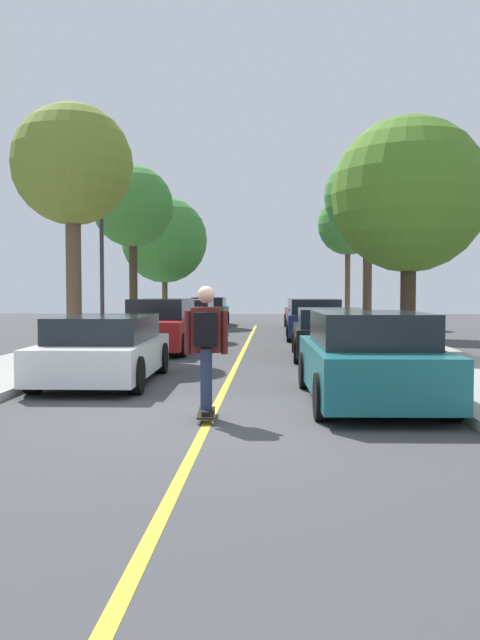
{
  "coord_description": "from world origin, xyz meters",
  "views": [
    {
      "loc": [
        0.85,
        -8.72,
        1.73
      ],
      "look_at": [
        -0.01,
        8.35,
        0.96
      ],
      "focal_mm": 36.75,
      "sensor_mm": 36.0,
      "label": 1
    }
  ],
  "objects_px": {
    "parked_car_left_near": "(161,326)",
    "skateboarder": "(206,341)",
    "street_tree_left_far": "(165,240)",
    "street_tree_left_near": "(133,207)",
    "skateboard": "(206,413)",
    "parked_car_left_nearest": "(104,349)",
    "street_tree_left_nearest": "(72,167)",
    "parked_car_left_far": "(191,318)",
    "parked_car_left_farthest": "(209,312)",
    "parked_car_right_nearest": "(369,359)",
    "parked_car_right_farthest": "(306,314)",
    "parked_car_right_far": "(314,319)",
    "street_tree_right_near": "(368,198)",
    "fire_hydrant": "(432,357)",
    "street_tree_right_nearest": "(409,195)",
    "streetlamp": "(102,234)",
    "parked_car_right_near": "(330,333)",
    "street_tree_right_far": "(348,225)"
  },
  "relations": [
    {
      "from": "parked_car_left_nearest",
      "to": "street_tree_left_far",
      "type": "distance_m",
      "value": 19.96
    },
    {
      "from": "parked_car_left_nearest",
      "to": "parked_car_left_farthest",
      "type": "xyz_separation_m",
      "value": [
        -0.0,
        20.11,
        0.06
      ]
    },
    {
      "from": "parked_car_right_nearest",
      "to": "parked_car_right_far",
      "type": "height_order",
      "value": "parked_car_right_far"
    },
    {
      "from": "parked_car_right_far",
      "to": "street_tree_left_nearest",
      "type": "distance_m",
      "value": 10.27
    },
    {
      "from": "parked_car_right_nearest",
      "to": "street_tree_left_far",
      "type": "relative_size",
      "value": 0.71
    },
    {
      "from": "parked_car_left_near",
      "to": "skateboarder",
      "type": "distance_m",
      "value": 10.02
    },
    {
      "from": "street_tree_right_far",
      "to": "streetlamp",
      "type": "distance_m",
      "value": 15.64
    },
    {
      "from": "skateboard",
      "to": "parked_car_right_nearest",
      "type": "bearing_deg",
      "value": 31.25
    },
    {
      "from": "street_tree_left_far",
      "to": "fire_hydrant",
      "type": "bearing_deg",
      "value": -66.86
    },
    {
      "from": "parked_car_right_near",
      "to": "street_tree_left_far",
      "type": "xyz_separation_m",
      "value": [
        -6.75,
        14.78,
        3.55
      ]
    },
    {
      "from": "parked_car_right_far",
      "to": "parked_car_left_nearest",
      "type": "bearing_deg",
      "value": -112.17
    },
    {
      "from": "parked_car_left_farthest",
      "to": "streetlamp",
      "type": "relative_size",
      "value": 0.78
    },
    {
      "from": "street_tree_right_near",
      "to": "street_tree_right_nearest",
      "type": "bearing_deg",
      "value": -90.0
    },
    {
      "from": "street_tree_right_near",
      "to": "parked_car_left_near",
      "type": "bearing_deg",
      "value": -135.36
    },
    {
      "from": "fire_hydrant",
      "to": "street_tree_right_near",
      "type": "bearing_deg",
      "value": 87.29
    },
    {
      "from": "parked_car_left_farthest",
      "to": "parked_car_right_nearest",
      "type": "height_order",
      "value": "parked_car_right_nearest"
    },
    {
      "from": "parked_car_right_farthest",
      "to": "fire_hydrant",
      "type": "bearing_deg",
      "value": -85.07
    },
    {
      "from": "parked_car_left_far",
      "to": "parked_car_left_farthest",
      "type": "xyz_separation_m",
      "value": [
        -0.0,
        7.1,
        0.0
      ]
    },
    {
      "from": "parked_car_right_nearest",
      "to": "parked_car_right_farthest",
      "type": "relative_size",
      "value": 0.95
    },
    {
      "from": "parked_car_left_farthest",
      "to": "street_tree_right_nearest",
      "type": "bearing_deg",
      "value": -65.38
    },
    {
      "from": "street_tree_left_near",
      "to": "street_tree_left_far",
      "type": "relative_size",
      "value": 1.03
    },
    {
      "from": "street_tree_right_near",
      "to": "street_tree_left_near",
      "type": "bearing_deg",
      "value": -176.3
    },
    {
      "from": "street_tree_left_far",
      "to": "parked_car_left_near",
      "type": "bearing_deg",
      "value": -81.0
    },
    {
      "from": "parked_car_right_near",
      "to": "street_tree_right_nearest",
      "type": "bearing_deg",
      "value": 16.86
    },
    {
      "from": "streetlamp",
      "to": "fire_hydrant",
      "type": "bearing_deg",
      "value": -38.39
    },
    {
      "from": "fire_hydrant",
      "to": "street_tree_left_nearest",
      "type": "bearing_deg",
      "value": 150.24
    },
    {
      "from": "parked_car_right_farthest",
      "to": "skateboard",
      "type": "distance_m",
      "value": 21.21
    },
    {
      "from": "parked_car_right_nearest",
      "to": "skateboard",
      "type": "distance_m",
      "value": 2.83
    },
    {
      "from": "parked_car_left_far",
      "to": "street_tree_right_near",
      "type": "xyz_separation_m",
      "value": [
        6.75,
        -0.08,
        4.55
      ]
    },
    {
      "from": "street_tree_right_nearest",
      "to": "skateboarder",
      "type": "relative_size",
      "value": 3.65
    },
    {
      "from": "parked_car_left_nearest",
      "to": "street_tree_left_near",
      "type": "distance_m",
      "value": 13.23
    },
    {
      "from": "street_tree_left_nearest",
      "to": "fire_hydrant",
      "type": "height_order",
      "value": "street_tree_left_nearest"
    },
    {
      "from": "parked_car_right_near",
      "to": "street_tree_right_nearest",
      "type": "xyz_separation_m",
      "value": [
        2.1,
        0.64,
        3.6
      ]
    },
    {
      "from": "parked_car_right_farthest",
      "to": "street_tree_left_far",
      "type": "bearing_deg",
      "value": 164.15
    },
    {
      "from": "street_tree_left_near",
      "to": "skateboard",
      "type": "relative_size",
      "value": 7.37
    },
    {
      "from": "parked_car_right_nearest",
      "to": "skateboarder",
      "type": "height_order",
      "value": "skateboarder"
    },
    {
      "from": "streetlamp",
      "to": "skateboard",
      "type": "height_order",
      "value": "streetlamp"
    },
    {
      "from": "street_tree_left_nearest",
      "to": "streetlamp",
      "type": "relative_size",
      "value": 1.15
    },
    {
      "from": "parked_car_left_far",
      "to": "parked_car_right_nearest",
      "type": "distance_m",
      "value": 15.73
    },
    {
      "from": "parked_car_left_nearest",
      "to": "street_tree_left_nearest",
      "type": "height_order",
      "value": "street_tree_left_nearest"
    },
    {
      "from": "parked_car_left_far",
      "to": "skateboard",
      "type": "bearing_deg",
      "value": -82.11
    },
    {
      "from": "parked_car_right_far",
      "to": "skateboard",
      "type": "xyz_separation_m",
      "value": [
        -2.36,
        -14.86,
        -0.63
      ]
    },
    {
      "from": "fire_hydrant",
      "to": "skateboard",
      "type": "xyz_separation_m",
      "value": [
        -3.87,
        -3.69,
        -0.4
      ]
    },
    {
      "from": "parked_car_right_nearest",
      "to": "street_tree_left_near",
      "type": "relative_size",
      "value": 0.69
    },
    {
      "from": "parked_car_right_near",
      "to": "parked_car_right_far",
      "type": "height_order",
      "value": "parked_car_right_far"
    },
    {
      "from": "street_tree_left_nearest",
      "to": "parked_car_right_far",
      "type": "bearing_deg",
      "value": 43.74
    },
    {
      "from": "parked_car_left_nearest",
      "to": "street_tree_right_near",
      "type": "distance_m",
      "value": 15.29
    },
    {
      "from": "parked_car_right_farthest",
      "to": "skateboarder",
      "type": "relative_size",
      "value": 2.69
    },
    {
      "from": "parked_car_right_far",
      "to": "parked_car_right_farthest",
      "type": "distance_m",
      "value": 6.21
    },
    {
      "from": "parked_car_left_nearest",
      "to": "parked_car_right_far",
      "type": "distance_m",
      "value": 12.32
    }
  ]
}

